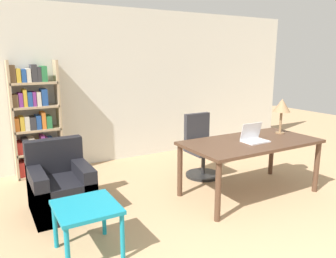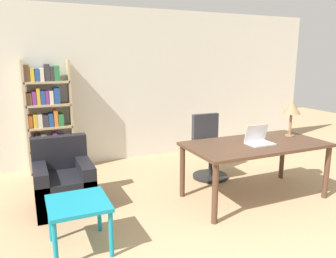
# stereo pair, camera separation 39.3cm
# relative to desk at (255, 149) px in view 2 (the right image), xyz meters

# --- Properties ---
(wall_back) EXTENTS (8.00, 0.06, 2.70)m
(wall_back) POSITION_rel_desk_xyz_m (-1.04, 2.41, 0.68)
(wall_back) COLOR silver
(wall_back) RESTS_ON ground_plane
(desk) EXTENTS (1.85, 0.94, 0.75)m
(desk) POSITION_rel_desk_xyz_m (0.00, 0.00, 0.00)
(desk) COLOR #4C3323
(desk) RESTS_ON ground_plane
(laptop) EXTENTS (0.33, 0.24, 0.24)m
(laptop) POSITION_rel_desk_xyz_m (0.00, -0.05, 0.14)
(laptop) COLOR silver
(laptop) RESTS_ON desk
(table_lamp) EXTENTS (0.25, 0.25, 0.51)m
(table_lamp) POSITION_rel_desk_xyz_m (0.69, 0.12, 0.48)
(table_lamp) COLOR olive
(table_lamp) RESTS_ON desk
(office_chair) EXTENTS (0.55, 0.55, 0.99)m
(office_chair) POSITION_rel_desk_xyz_m (-0.14, 0.93, -0.23)
(office_chair) COLOR black
(office_chair) RESTS_ON ground_plane
(side_table_blue) EXTENTS (0.57, 0.59, 0.50)m
(side_table_blue) POSITION_rel_desk_xyz_m (-2.34, -0.30, -0.25)
(side_table_blue) COLOR teal
(side_table_blue) RESTS_ON ground_plane
(armchair) EXTENTS (0.69, 0.75, 0.86)m
(armchair) POSITION_rel_desk_xyz_m (-2.36, 0.74, -0.38)
(armchair) COLOR black
(armchair) RESTS_ON ground_plane
(bookshelf) EXTENTS (0.72, 0.28, 1.81)m
(bookshelf) POSITION_rel_desk_xyz_m (-2.41, 2.22, 0.18)
(bookshelf) COLOR tan
(bookshelf) RESTS_ON ground_plane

